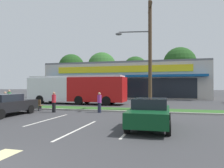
{
  "coord_description": "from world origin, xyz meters",
  "views": [
    {
      "loc": [
        4.72,
        -3.85,
        2.06
      ],
      "look_at": [
        -1.17,
        18.1,
        2.29
      ],
      "focal_mm": 34.25,
      "sensor_mm": 36.0,
      "label": 1
    }
  ],
  "objects": [
    {
      "name": "bus_stop_bench",
      "position": [
        -6.33,
        11.74,
        0.5
      ],
      "size": [
        1.6,
        0.45,
        0.95
      ],
      "rotation": [
        0.0,
        0.0,
        3.14
      ],
      "color": "brown",
      "rests_on": "ground_plane"
    },
    {
      "name": "pedestrian_by_pole",
      "position": [
        -4.04,
        11.17,
        0.81
      ],
      "size": [
        0.33,
        0.33,
        1.61
      ],
      "rotation": [
        0.0,
        0.0,
        3.5
      ],
      "color": "black",
      "rests_on": "ground_plane"
    },
    {
      "name": "parking_stripe_1",
      "position": [
        0.53,
        5.57,
        0.0
      ],
      "size": [
        0.12,
        4.8,
        0.01
      ],
      "primitive_type": "cube",
      "color": "silver",
      "rests_on": "ground_plane"
    },
    {
      "name": "grass_median",
      "position": [
        0.0,
        14.0,
        0.06
      ],
      "size": [
        56.0,
        2.2,
        0.12
      ],
      "primitive_type": "cube",
      "color": "#2D5B23",
      "rests_on": "ground_plane"
    },
    {
      "name": "tree_mid_left",
      "position": [
        -2.81,
        44.92,
        6.05
      ],
      "size": [
        5.69,
        5.69,
        8.92
      ],
      "color": "#473323",
      "rests_on": "ground_plane"
    },
    {
      "name": "parking_stripe_0",
      "position": [
        -2.47,
        7.86,
        0.0
      ],
      "size": [
        0.12,
        4.8,
        0.01
      ],
      "primitive_type": "cube",
      "color": "silver",
      "rests_on": "ground_plane"
    },
    {
      "name": "storefront_building",
      "position": [
        -2.95,
        35.56,
        3.1
      ],
      "size": [
        27.87,
        12.45,
        6.19
      ],
      "color": "#BCB7AD",
      "rests_on": "ground_plane"
    },
    {
      "name": "pedestrian_mid",
      "position": [
        -9.0,
        12.06,
        0.87
      ],
      "size": [
        0.35,
        0.35,
        1.74
      ],
      "rotation": [
        0.0,
        0.0,
        5.16
      ],
      "color": "#1E2338",
      "rests_on": "ground_plane"
    },
    {
      "name": "pedestrian_near_bench",
      "position": [
        -0.54,
        11.95,
        0.79
      ],
      "size": [
        0.32,
        0.32,
        1.58
      ],
      "rotation": [
        0.0,
        0.0,
        4.06
      ],
      "color": "#1E2338",
      "rests_on": "ground_plane"
    },
    {
      "name": "pedestrian_far",
      "position": [
        -8.38,
        10.88,
        0.81
      ],
      "size": [
        0.33,
        0.33,
        1.61
      ],
      "rotation": [
        0.0,
        0.0,
        3.39
      ],
      "color": "#726651",
      "rests_on": "ground_plane"
    },
    {
      "name": "curb_lip",
      "position": [
        0.0,
        12.78,
        0.06
      ],
      "size": [
        56.0,
        0.24,
        0.12
      ],
      "primitive_type": "cube",
      "color": "#99968C",
      "rests_on": "ground_plane"
    },
    {
      "name": "car_4",
      "position": [
        -6.32,
        8.6,
        0.78
      ],
      "size": [
        2.01,
        4.78,
        1.51
      ],
      "rotation": [
        0.0,
        0.0,
        1.57
      ],
      "color": "black",
      "rests_on": "ground_plane"
    },
    {
      "name": "parking_stripe_2",
      "position": [
        2.87,
        6.61,
        0.0
      ],
      "size": [
        0.12,
        4.8,
        0.01
      ],
      "primitive_type": "cube",
      "color": "silver",
      "rests_on": "ground_plane"
    },
    {
      "name": "tree_mid",
      "position": [
        7.04,
        46.73,
        7.19
      ],
      "size": [
        7.37,
        7.37,
        10.89
      ],
      "color": "#473323",
      "rests_on": "ground_plane"
    },
    {
      "name": "tree_left",
      "position": [
        -10.5,
        43.69,
        6.62
      ],
      "size": [
        6.69,
        6.69,
        9.98
      ],
      "color": "#473323",
      "rests_on": "ground_plane"
    },
    {
      "name": "city_bus",
      "position": [
        -5.76,
        19.11,
        1.76
      ],
      "size": [
        11.69,
        2.84,
        3.25
      ],
      "rotation": [
        0.0,
        0.0,
        3.12
      ],
      "color": "#B71414",
      "rests_on": "ground_plane"
    },
    {
      "name": "car_1",
      "position": [
        3.81,
        6.69,
        0.75
      ],
      "size": [
        1.96,
        4.16,
        1.46
      ],
      "rotation": [
        0.0,
        0.0,
        -1.57
      ],
      "color": "#0C3F1E",
      "rests_on": "ground_plane"
    },
    {
      "name": "tree_far_left",
      "position": [
        -19.14,
        45.54,
        6.91
      ],
      "size": [
        6.46,
        6.46,
        10.15
      ],
      "color": "#473323",
      "rests_on": "ground_plane"
    },
    {
      "name": "car_2",
      "position": [
        -7.75,
        24.64,
        0.74
      ],
      "size": [
        4.48,
        1.95,
        1.42
      ],
      "color": "slate",
      "rests_on": "ground_plane"
    },
    {
      "name": "utility_pole",
      "position": [
        3.04,
        13.99,
        4.92
      ],
      "size": [
        3.12,
        2.39,
        9.17
      ],
      "color": "#4C3826",
      "rests_on": "ground_plane"
    }
  ]
}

